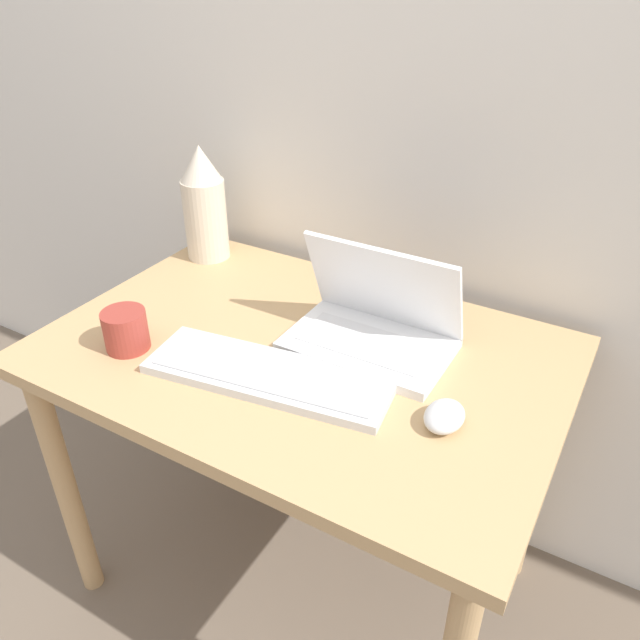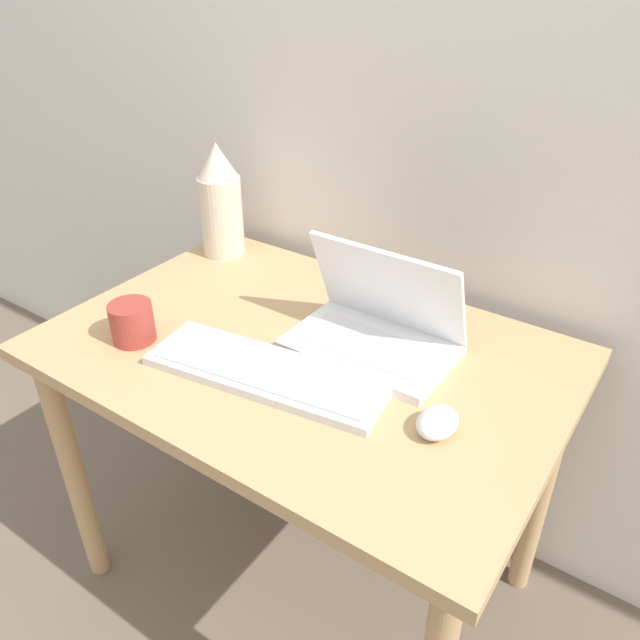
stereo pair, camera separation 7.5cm
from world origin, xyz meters
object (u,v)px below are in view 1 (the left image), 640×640
mouse (444,416)px  vase (204,204)px  keyboard (268,375)px  mug (126,330)px  laptop (374,324)px

mouse → vase: size_ratio=0.31×
keyboard → mug: mug is taller
keyboard → mouse: size_ratio=5.43×
mouse → mug: 0.64m
keyboard → mug: (-0.31, -0.05, 0.03)m
vase → mug: bearing=-73.0°
laptop → mouse: 0.27m
keyboard → mug: size_ratio=5.53×
laptop → vase: vase is taller
keyboard → vase: 0.58m
vase → keyboard: bearing=-40.0°
laptop → mouse: size_ratio=3.60×
keyboard → mug: bearing=-169.8°
laptop → mug: (-0.42, -0.26, -0.01)m
keyboard → vase: size_ratio=1.68×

